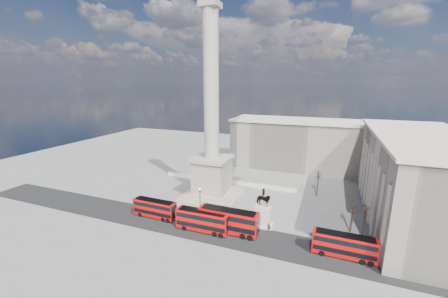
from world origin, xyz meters
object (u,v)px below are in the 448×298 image
object	(u,v)px
red_bus_b	(203,221)
red_bus_c	(229,221)
red_bus_a	(155,208)
nelsons_column	(212,149)
pedestrian_walking	(262,216)
pedestrian_standing	(324,238)
equestrian_statue	(263,213)
pedestrian_crossing	(269,227)
red_bus_d	(344,245)
victorian_lamp	(200,201)

from	to	relation	value
red_bus_b	red_bus_c	world-z (taller)	red_bus_c
red_bus_b	red_bus_c	size ratio (longest dim) A/B	0.90
red_bus_a	red_bus_b	bearing A→B (deg)	-5.51
nelsons_column	red_bus_c	size ratio (longest dim) A/B	4.17
pedestrian_walking	pedestrian_standing	world-z (taller)	pedestrian_standing
red_bus_a	pedestrian_walking	size ratio (longest dim) A/B	6.09
red_bus_c	equestrian_statue	distance (m)	7.48
equestrian_statue	pedestrian_crossing	distance (m)	3.18
red_bus_b	pedestrian_standing	size ratio (longest dim) A/B	5.52
nelsons_column	red_bus_d	size ratio (longest dim) A/B	4.86
pedestrian_walking	nelsons_column	bearing A→B (deg)	156.85
red_bus_c	red_bus_d	bearing A→B (deg)	-0.57
red_bus_c	pedestrian_walking	xyz separation A→B (m)	(4.84, 7.55, -1.73)
red_bus_b	nelsons_column	bearing A→B (deg)	106.18
red_bus_b	pedestrian_standing	bearing A→B (deg)	9.62
red_bus_a	red_bus_b	world-z (taller)	red_bus_b
red_bus_c	equestrian_statue	xyz separation A→B (m)	(5.61, 4.94, 0.35)
equestrian_statue	pedestrian_walking	size ratio (longest dim) A/B	5.11
nelsons_column	red_bus_a	world-z (taller)	nelsons_column
nelsons_column	victorian_lamp	world-z (taller)	nelsons_column
equestrian_statue	red_bus_c	bearing A→B (deg)	-138.60
nelsons_column	red_bus_c	world-z (taller)	nelsons_column
victorian_lamp	pedestrian_crossing	distance (m)	15.24
red_bus_b	pedestrian_standing	world-z (taller)	red_bus_b
red_bus_c	red_bus_a	bearing A→B (deg)	179.98
red_bus_d	pedestrian_walking	size ratio (longest dim) A/B	6.29
red_bus_a	red_bus_c	bearing A→B (deg)	0.86
red_bus_d	pedestrian_walking	bearing A→B (deg)	154.63
victorian_lamp	red_bus_d	bearing A→B (deg)	-6.15
equestrian_statue	nelsons_column	bearing A→B (deg)	148.55
nelsons_column	red_bus_d	bearing A→B (deg)	-25.57
pedestrian_crossing	nelsons_column	bearing A→B (deg)	4.37
red_bus_c	pedestrian_standing	size ratio (longest dim) A/B	6.13
pedestrian_walking	pedestrian_crossing	xyz separation A→B (m)	(2.48, -4.39, 0.08)
red_bus_d	pedestrian_standing	world-z (taller)	red_bus_d
victorian_lamp	pedestrian_standing	size ratio (longest dim) A/B	3.75
nelsons_column	red_bus_d	xyz separation A→B (m)	(30.64, -14.66, -10.74)
pedestrian_standing	pedestrian_walking	bearing A→B (deg)	-38.15
pedestrian_walking	red_bus_d	bearing A→B (deg)	-24.32
red_bus_b	pedestrian_standing	distance (m)	23.03
pedestrian_standing	pedestrian_crossing	distance (m)	10.32
pedestrian_crossing	red_bus_a	bearing A→B (deg)	44.70
red_bus_b	pedestrian_walking	xyz separation A→B (m)	(9.81, 8.89, -1.47)
red_bus_a	pedestrian_standing	xyz separation A→B (m)	(34.82, 2.76, -1.13)
red_bus_a	equestrian_statue	size ratio (longest dim) A/B	1.19
victorian_lamp	pedestrian_walking	world-z (taller)	victorian_lamp
red_bus_d	red_bus_c	bearing A→B (deg)	179.90
red_bus_c	red_bus_d	world-z (taller)	red_bus_c
red_bus_d	pedestrian_crossing	size ratio (longest dim) A/B	5.72
red_bus_a	victorian_lamp	xyz separation A→B (m)	(9.66, 2.66, 2.21)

